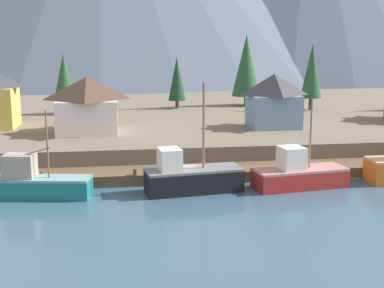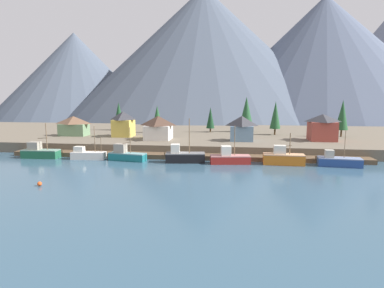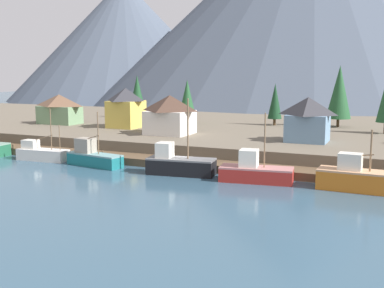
{
  "view_description": "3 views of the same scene",
  "coord_description": "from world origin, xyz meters",
  "px_view_note": "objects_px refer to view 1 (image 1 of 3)",
  "views": [
    {
      "loc": [
        -5.26,
        -44.58,
        12.82
      ],
      "look_at": [
        1.28,
        1.67,
        3.38
      ],
      "focal_mm": 48.67,
      "sensor_mm": 36.0,
      "label": 1
    },
    {
      "loc": [
        11.25,
        -69.64,
        14.13
      ],
      "look_at": [
        1.67,
        2.84,
        3.18
      ],
      "focal_mm": 30.8,
      "sensor_mm": 36.0,
      "label": 2
    },
    {
      "loc": [
        24.82,
        -53.07,
        12.39
      ],
      "look_at": [
        0.53,
        1.97,
        3.17
      ],
      "focal_mm": 44.27,
      "sensor_mm": 36.0,
      "label": 3
    }
  ],
  "objects_px": {
    "fishing_boat_black": "(191,177)",
    "house_blue": "(274,100)",
    "fishing_boat_teal": "(36,183)",
    "house_white": "(87,104)",
    "conifer_mid_left": "(64,78)",
    "conifer_near_left": "(246,65)",
    "conifer_back_right": "(312,71)",
    "conifer_near_right": "(177,79)",
    "fishing_boat_red": "(298,174)"
  },
  "relations": [
    {
      "from": "house_white",
      "to": "conifer_near_left",
      "type": "distance_m",
      "value": 31.66
    },
    {
      "from": "fishing_boat_red",
      "to": "fishing_boat_black",
      "type": "bearing_deg",
      "value": 172.04
    },
    {
      "from": "house_blue",
      "to": "conifer_mid_left",
      "type": "xyz_separation_m",
      "value": [
        -25.55,
        14.95,
        1.83
      ]
    },
    {
      "from": "house_white",
      "to": "conifer_mid_left",
      "type": "bearing_deg",
      "value": 104.31
    },
    {
      "from": "conifer_near_left",
      "to": "conifer_mid_left",
      "type": "distance_m",
      "value": 27.93
    },
    {
      "from": "conifer_near_right",
      "to": "conifer_mid_left",
      "type": "bearing_deg",
      "value": -166.86
    },
    {
      "from": "conifer_mid_left",
      "to": "conifer_back_right",
      "type": "distance_m",
      "value": 35.48
    },
    {
      "from": "fishing_boat_black",
      "to": "house_blue",
      "type": "distance_m",
      "value": 21.28
    },
    {
      "from": "fishing_boat_black",
      "to": "conifer_back_right",
      "type": "bearing_deg",
      "value": 46.79
    },
    {
      "from": "fishing_boat_teal",
      "to": "conifer_near_left",
      "type": "bearing_deg",
      "value": 63.79
    },
    {
      "from": "conifer_near_left",
      "to": "conifer_near_right",
      "type": "bearing_deg",
      "value": -169.72
    },
    {
      "from": "fishing_boat_red",
      "to": "conifer_near_right",
      "type": "distance_m",
      "value": 36.64
    },
    {
      "from": "conifer_near_left",
      "to": "conifer_back_right",
      "type": "xyz_separation_m",
      "value": [
        8.16,
        -6.74,
        -0.49
      ]
    },
    {
      "from": "house_white",
      "to": "fishing_boat_red",
      "type": "bearing_deg",
      "value": -40.99
    },
    {
      "from": "house_blue",
      "to": "conifer_back_right",
      "type": "relative_size",
      "value": 0.65
    },
    {
      "from": "house_blue",
      "to": "house_white",
      "type": "distance_m",
      "value": 21.65
    },
    {
      "from": "fishing_boat_black",
      "to": "conifer_mid_left",
      "type": "height_order",
      "value": "conifer_mid_left"
    },
    {
      "from": "conifer_back_right",
      "to": "conifer_near_left",
      "type": "bearing_deg",
      "value": 140.44
    },
    {
      "from": "conifer_near_left",
      "to": "conifer_back_right",
      "type": "bearing_deg",
      "value": -39.56
    },
    {
      "from": "fishing_boat_red",
      "to": "house_white",
      "type": "height_order",
      "value": "house_white"
    },
    {
      "from": "house_white",
      "to": "fishing_boat_black",
      "type": "bearing_deg",
      "value": -60.23
    },
    {
      "from": "fishing_boat_red",
      "to": "conifer_near_right",
      "type": "xyz_separation_m",
      "value": [
        -6.7,
        35.55,
        5.79
      ]
    },
    {
      "from": "fishing_boat_black",
      "to": "conifer_near_right",
      "type": "relative_size",
      "value": 1.2
    },
    {
      "from": "fishing_boat_black",
      "to": "house_white",
      "type": "distance_m",
      "value": 19.45
    },
    {
      "from": "conifer_near_left",
      "to": "conifer_near_right",
      "type": "height_order",
      "value": "conifer_near_left"
    },
    {
      "from": "fishing_boat_teal",
      "to": "conifer_near_right",
      "type": "distance_m",
      "value": 39.01
    },
    {
      "from": "conifer_near_left",
      "to": "fishing_boat_black",
      "type": "bearing_deg",
      "value": -110.42
    },
    {
      "from": "conifer_mid_left",
      "to": "conifer_back_right",
      "type": "bearing_deg",
      "value": -1.53
    },
    {
      "from": "house_blue",
      "to": "conifer_mid_left",
      "type": "distance_m",
      "value": 29.66
    },
    {
      "from": "house_blue",
      "to": "house_white",
      "type": "relative_size",
      "value": 0.92
    },
    {
      "from": "fishing_boat_black",
      "to": "conifer_mid_left",
      "type": "xyz_separation_m",
      "value": [
        -13.32,
        31.77,
        6.29
      ]
    },
    {
      "from": "conifer_mid_left",
      "to": "house_white",
      "type": "bearing_deg",
      "value": -75.69
    },
    {
      "from": "fishing_boat_teal",
      "to": "house_white",
      "type": "bearing_deg",
      "value": 87.61
    },
    {
      "from": "house_white",
      "to": "conifer_mid_left",
      "type": "height_order",
      "value": "conifer_mid_left"
    },
    {
      "from": "fishing_boat_black",
      "to": "conifer_mid_left",
      "type": "relative_size",
      "value": 1.1
    },
    {
      "from": "fishing_boat_black",
      "to": "fishing_boat_teal",
      "type": "bearing_deg",
      "value": 171.27
    },
    {
      "from": "fishing_boat_red",
      "to": "conifer_back_right",
      "type": "distance_m",
      "value": 34.06
    },
    {
      "from": "fishing_boat_teal",
      "to": "conifer_back_right",
      "type": "xyz_separation_m",
      "value": [
        34.95,
        30.55,
        7.06
      ]
    },
    {
      "from": "fishing_boat_teal",
      "to": "fishing_boat_black",
      "type": "bearing_deg",
      "value": 8.27
    },
    {
      "from": "house_blue",
      "to": "conifer_near_left",
      "type": "relative_size",
      "value": 0.58
    },
    {
      "from": "fishing_boat_red",
      "to": "conifer_near_left",
      "type": "distance_m",
      "value": 38.59
    },
    {
      "from": "conifer_near_left",
      "to": "conifer_mid_left",
      "type": "relative_size",
      "value": 1.31
    },
    {
      "from": "fishing_boat_teal",
      "to": "fishing_boat_black",
      "type": "height_order",
      "value": "fishing_boat_black"
    },
    {
      "from": "fishing_boat_teal",
      "to": "fishing_boat_black",
      "type": "relative_size",
      "value": 0.91
    },
    {
      "from": "house_white",
      "to": "conifer_near_right",
      "type": "xyz_separation_m",
      "value": [
        12.24,
        19.1,
        1.29
      ]
    },
    {
      "from": "fishing_boat_red",
      "to": "house_blue",
      "type": "relative_size",
      "value": 1.34
    },
    {
      "from": "fishing_boat_red",
      "to": "fishing_boat_teal",
      "type": "bearing_deg",
      "value": 171.38
    },
    {
      "from": "conifer_near_left",
      "to": "conifer_near_right",
      "type": "distance_m",
      "value": 11.47
    },
    {
      "from": "house_blue",
      "to": "conifer_near_left",
      "type": "bearing_deg",
      "value": 85.19
    },
    {
      "from": "fishing_boat_red",
      "to": "conifer_mid_left",
      "type": "distance_m",
      "value": 39.66
    }
  ]
}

